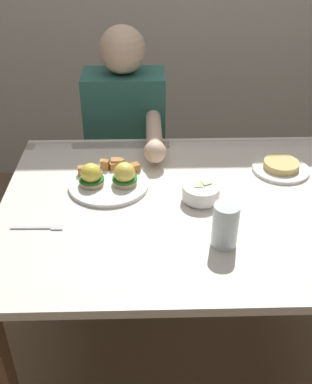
% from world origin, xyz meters
% --- Properties ---
extents(ground_plane, '(6.00, 6.00, 0.00)m').
position_xyz_m(ground_plane, '(0.00, 0.00, 0.00)').
color(ground_plane, '#7F664C').
extents(dining_table, '(1.20, 0.90, 0.74)m').
position_xyz_m(dining_table, '(0.00, 0.00, 0.63)').
color(dining_table, silver).
rests_on(dining_table, ground_plane).
extents(eggs_benedict_plate, '(0.27, 0.27, 0.09)m').
position_xyz_m(eggs_benedict_plate, '(-0.26, 0.10, 0.77)').
color(eggs_benedict_plate, white).
rests_on(eggs_benedict_plate, dining_table).
extents(fruit_bowl, '(0.12, 0.12, 0.06)m').
position_xyz_m(fruit_bowl, '(0.04, 0.01, 0.77)').
color(fruit_bowl, white).
rests_on(fruit_bowl, dining_table).
extents(fork, '(0.16, 0.02, 0.00)m').
position_xyz_m(fork, '(-0.45, -0.12, 0.74)').
color(fork, silver).
rests_on(fork, dining_table).
extents(water_glass_near, '(0.07, 0.07, 0.13)m').
position_xyz_m(water_glass_near, '(0.08, -0.21, 0.80)').
color(water_glass_near, silver).
rests_on(water_glass_near, dining_table).
extents(side_plate, '(0.20, 0.20, 0.04)m').
position_xyz_m(side_plate, '(0.34, 0.19, 0.75)').
color(side_plate, white).
rests_on(side_plate, dining_table).
extents(diner_person, '(0.34, 0.54, 1.14)m').
position_xyz_m(diner_person, '(-0.22, 0.60, 0.65)').
color(diner_person, '#33333D').
rests_on(diner_person, ground_plane).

